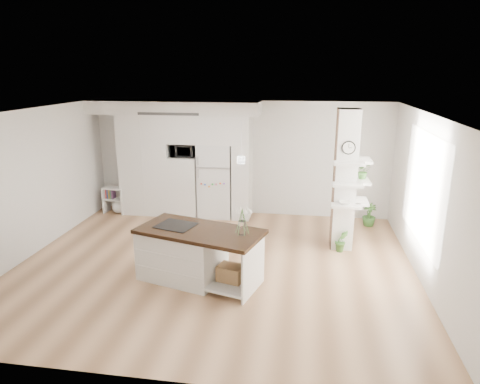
% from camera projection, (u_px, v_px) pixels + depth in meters
% --- Properties ---
extents(floor, '(7.00, 6.00, 0.01)m').
position_uv_depth(floor, '(215.00, 265.00, 7.68)').
color(floor, tan).
rests_on(floor, ground).
extents(room, '(7.04, 6.04, 2.72)m').
position_uv_depth(room, '(213.00, 164.00, 7.17)').
color(room, white).
rests_on(room, ground).
extents(cabinet_wall, '(4.00, 0.71, 2.70)m').
position_uv_depth(cabinet_wall, '(177.00, 153.00, 10.01)').
color(cabinet_wall, white).
rests_on(cabinet_wall, floor).
extents(refrigerator, '(0.78, 0.69, 1.75)m').
position_uv_depth(refrigerator, '(216.00, 180.00, 10.06)').
color(refrigerator, white).
rests_on(refrigerator, floor).
extents(column, '(0.69, 0.90, 2.70)m').
position_uv_depth(column, '(350.00, 182.00, 8.03)').
color(column, silver).
rests_on(column, floor).
extents(window, '(0.00, 2.40, 2.40)m').
position_uv_depth(window, '(423.00, 188.00, 7.04)').
color(window, white).
rests_on(window, room).
extents(pendant_light, '(0.12, 0.12, 0.10)m').
position_uv_depth(pendant_light, '(316.00, 150.00, 6.99)').
color(pendant_light, white).
rests_on(pendant_light, room).
extents(kitchen_island, '(2.19, 1.47, 1.47)m').
position_uv_depth(kitchen_island, '(188.00, 252.00, 7.07)').
color(kitchen_island, white).
rests_on(kitchen_island, floor).
extents(bookshelf, '(0.58, 0.37, 0.64)m').
position_uv_depth(bookshelf, '(116.00, 202.00, 10.41)').
color(bookshelf, white).
rests_on(bookshelf, floor).
extents(floor_plant_a, '(0.28, 0.24, 0.45)m').
position_uv_depth(floor_plant_a, '(342.00, 241.00, 8.19)').
color(floor_plant_a, '#3A6D2B').
rests_on(floor_plant_a, floor).
extents(floor_plant_b, '(0.30, 0.30, 0.51)m').
position_uv_depth(floor_plant_b, '(369.00, 215.00, 9.54)').
color(floor_plant_b, '#3A6D2B').
rests_on(floor_plant_b, floor).
extents(microwave, '(0.54, 0.37, 0.30)m').
position_uv_depth(microwave, '(183.00, 151.00, 9.93)').
color(microwave, '#2D2D2D').
rests_on(microwave, cabinet_wall).
extents(shelf_plant, '(0.27, 0.23, 0.30)m').
position_uv_depth(shelf_plant, '(363.00, 171.00, 8.11)').
color(shelf_plant, '#3A6D2B').
rests_on(shelf_plant, column).
extents(decor_bowl, '(0.22, 0.22, 0.05)m').
position_uv_depth(decor_bowl, '(345.00, 203.00, 7.92)').
color(decor_bowl, white).
rests_on(decor_bowl, column).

